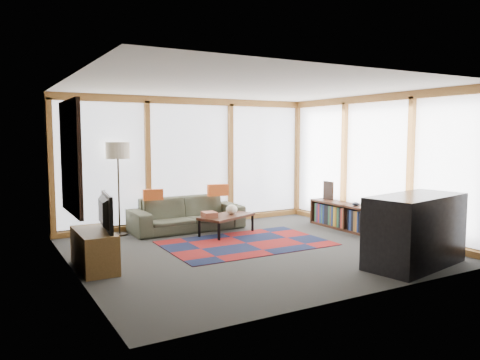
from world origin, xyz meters
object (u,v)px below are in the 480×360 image
sofa (187,214)px  coffee_table (227,225)px  floor_lamp (119,189)px  television (100,212)px  bookshelf (350,218)px  tv_console (94,250)px  bar_counter (415,230)px

sofa → coffee_table: 0.89m
sofa → floor_lamp: size_ratio=1.27×
coffee_table → television: (-2.56, -1.11, 0.61)m
coffee_table → bookshelf: bookshelf is taller
sofa → bookshelf: (2.74, -1.61, -0.06)m
tv_console → sofa: bearing=40.0°
sofa → coffee_table: size_ratio=2.01×
television → floor_lamp: bearing=-14.9°
sofa → floor_lamp: floor_lamp is taller
floor_lamp → tv_console: bearing=-114.0°
sofa → bookshelf: size_ratio=1.07×
bookshelf → television: size_ratio=2.31×
sofa → coffee_table: (0.49, -0.73, -0.14)m
sofa → tv_console: 2.82m
sofa → television: television is taller
sofa → bar_counter: (1.85, -3.88, 0.19)m
floor_lamp → tv_console: 2.28m
bar_counter → floor_lamp: bearing=115.9°
sofa → bar_counter: bar_counter is taller
television → bar_counter: size_ratio=0.55×
coffee_table → tv_console: bearing=-157.8°
coffee_table → bookshelf: 2.42m
bookshelf → bar_counter: (-0.89, -2.27, 0.25)m
tv_console → bar_counter: (4.01, -2.07, 0.24)m
sofa → floor_lamp: 1.39m
coffee_table → bar_counter: 3.45m
sofa → television: 2.80m
tv_console → television: (0.09, -0.03, 0.52)m
bookshelf → tv_console: 4.90m
coffee_table → bar_counter: size_ratio=0.68×
bookshelf → bar_counter: bar_counter is taller
floor_lamp → tv_console: floor_lamp is taller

